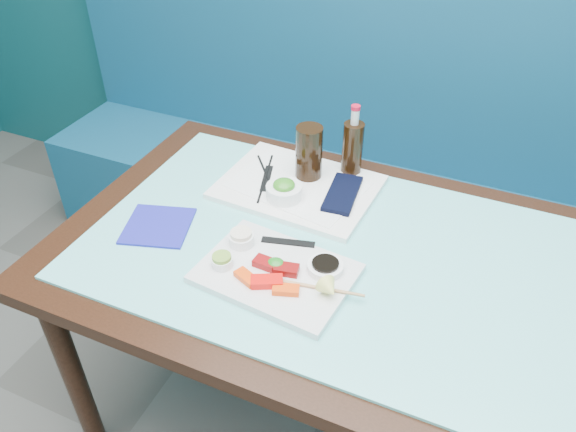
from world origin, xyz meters
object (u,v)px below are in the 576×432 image
at_px(sashimi_plate, 276,273).
at_px(seaweed_bowl, 284,192).
at_px(dining_table, 329,275).
at_px(cola_glass, 309,152).
at_px(blue_napkin, 158,226).
at_px(serving_tray, 298,187).
at_px(booth_bench, 399,195).
at_px(cola_bottle_body, 352,150).

relative_size(sashimi_plate, seaweed_bowl, 3.53).
bearing_deg(dining_table, seaweed_bowl, 144.93).
bearing_deg(cola_glass, dining_table, -57.36).
bearing_deg(dining_table, blue_napkin, -167.20).
distance_m(serving_tray, seaweed_bowl, 0.08).
height_order(booth_bench, serving_tray, booth_bench).
bearing_deg(booth_bench, cola_glass, -106.19).
xyz_separation_m(dining_table, seaweed_bowl, (-0.19, 0.13, 0.13)).
distance_m(seaweed_bowl, cola_bottle_body, 0.25).
distance_m(serving_tray, cola_bottle_body, 0.19).
relative_size(booth_bench, cola_bottle_body, 17.49).
bearing_deg(cola_glass, seaweed_bowl, -98.75).
bearing_deg(cola_bottle_body, serving_tray, -130.68).
relative_size(dining_table, sashimi_plate, 3.96).
height_order(booth_bench, sashimi_plate, booth_bench).
xyz_separation_m(dining_table, blue_napkin, (-0.45, -0.10, 0.09)).
xyz_separation_m(booth_bench, sashimi_plate, (-0.08, -0.99, 0.39)).
xyz_separation_m(sashimi_plate, serving_tray, (-0.09, 0.35, -0.00)).
bearing_deg(cola_glass, serving_tray, -100.30).
xyz_separation_m(booth_bench, seaweed_bowl, (-0.19, -0.71, 0.42)).
distance_m(sashimi_plate, serving_tray, 0.37).
height_order(sashimi_plate, seaweed_bowl, seaweed_bowl).
bearing_deg(blue_napkin, serving_tray, 48.72).
xyz_separation_m(sashimi_plate, cola_glass, (-0.08, 0.41, 0.09)).
bearing_deg(sashimi_plate, blue_napkin, 179.03).
distance_m(booth_bench, cola_glass, 0.77).
bearing_deg(sashimi_plate, serving_tray, 110.85).
height_order(cola_glass, blue_napkin, cola_glass).
height_order(booth_bench, blue_napkin, booth_bench).
xyz_separation_m(dining_table, cola_glass, (-0.17, 0.26, 0.19)).
xyz_separation_m(booth_bench, dining_table, (0.00, -0.84, 0.29)).
height_order(dining_table, cola_bottle_body, cola_bottle_body).
xyz_separation_m(serving_tray, cola_glass, (0.01, 0.05, 0.09)).
height_order(dining_table, sashimi_plate, sashimi_plate).
bearing_deg(cola_bottle_body, cola_glass, -143.19).
height_order(serving_tray, blue_napkin, serving_tray).
bearing_deg(sashimi_plate, cola_bottle_body, 93.54).
relative_size(serving_tray, seaweed_bowl, 4.35).
bearing_deg(serving_tray, dining_table, -46.01).
bearing_deg(cola_bottle_body, dining_table, -79.48).
relative_size(dining_table, seaweed_bowl, 14.00).
distance_m(sashimi_plate, cola_bottle_body, 0.49).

